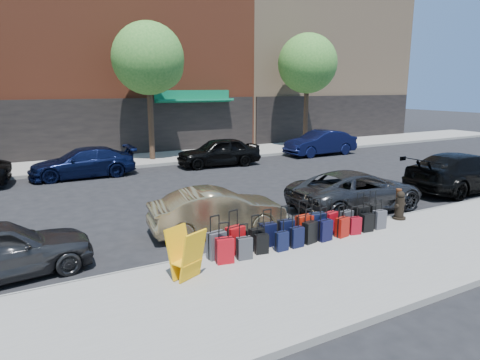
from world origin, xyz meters
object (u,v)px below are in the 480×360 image
tree_right (309,65)px  car_far_2 (219,152)px  display_rack (186,254)px  car_near_3 (463,172)px  car_far_1 (83,163)px  car_far_3 (320,143)px  bollard (398,203)px  car_near_2 (357,190)px  tree_center (151,61)px  fire_hydrant (400,206)px  suitcase_front_5 (304,228)px  car_near_1 (218,211)px

tree_right → car_far_2: bearing=-160.0°
display_rack → car_near_3: (12.68, 2.38, 0.09)m
tree_right → car_far_2: size_ratio=1.68×
car_far_1 → car_near_3: bearing=52.6°
car_far_3 → car_near_3: bearing=-5.9°
car_far_2 → tree_right: bearing=115.3°
car_far_2 → bollard: bearing=7.9°
car_near_3 → car_far_1: bearing=52.1°
car_near_2 → car_far_1: size_ratio=1.03×
tree_center → car_far_3: (9.49, -2.64, -4.67)m
bollard → display_rack: display_rack is taller
display_rack → car_far_2: (6.67, 12.06, 0.06)m
fire_hydrant → car_far_1: bearing=114.2°
display_rack → car_far_3: (13.66, 12.33, 0.07)m
tree_right → car_near_2: (-7.55, -12.50, -4.75)m
bollard → car_far_3: car_far_3 is taller
fire_hydrant → tree_right: bearing=55.0°
fire_hydrant → display_rack: 7.21m
car_near_2 → fire_hydrant: bearing=-177.0°
car_far_1 → car_far_2: (6.69, -0.41, 0.06)m
tree_center → fire_hydrant: (3.01, -14.26, -4.86)m
suitcase_front_5 → car_near_2: car_near_2 is taller
tree_right → bollard: size_ratio=7.97×
car_near_3 → car_far_3: car_near_3 is taller
car_near_2 → car_near_1: bearing=89.3°
car_near_1 → car_far_2: 10.50m
tree_right → car_far_2: tree_right is taller
car_far_2 → car_far_3: car_far_3 is taller
bollard → car_far_1: bearing=121.7°
tree_center → car_near_1: tree_center is taller
tree_right → suitcase_front_5: size_ratio=6.87×
car_far_3 → tree_right: bearing=158.8°
car_far_3 → car_far_1: bearing=-90.8°
display_rack → car_far_2: car_far_2 is taller
display_rack → car_near_3: 12.90m
fire_hydrant → display_rack: bearing=178.3°
tree_center → car_near_2: 13.69m
suitcase_front_5 → car_far_1: (-3.56, 11.81, 0.19)m
car_near_1 → car_near_2: 5.09m
tree_center → display_rack: tree_center is taller
fire_hydrant → car_near_1: bearing=152.2°
car_near_1 → suitcase_front_5: bearing=-134.9°
bollard → tree_right: bearing=62.2°
bollard → display_rack: bearing=-173.7°
fire_hydrant → car_far_1: (-7.20, 11.76, 0.13)m
fire_hydrant → car_far_3: car_far_3 is taller
tree_center → car_near_3: bearing=-56.0°
tree_center → bollard: size_ratio=7.97×
tree_right → car_near_3: tree_right is taller
fire_hydrant → car_far_3: 13.31m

